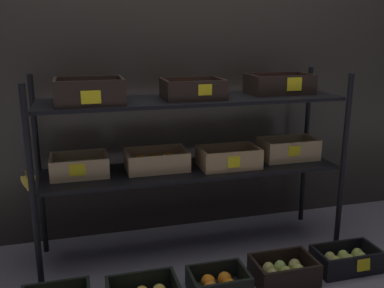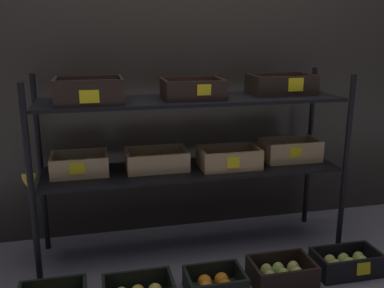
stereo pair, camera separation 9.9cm
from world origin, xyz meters
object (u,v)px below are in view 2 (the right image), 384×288
(display_rack, at_px, (193,135))
(crate_ground_pear, at_px, (281,274))
(crate_ground_rightmost_pear, at_px, (346,264))
(crate_ground_orange, at_px, (215,285))

(display_rack, xyz_separation_m, crate_ground_pear, (0.38, -0.47, -0.67))
(crate_ground_pear, relative_size, crate_ground_rightmost_pear, 0.92)
(display_rack, relative_size, crate_ground_orange, 6.09)
(crate_ground_pear, bearing_deg, crate_ground_orange, -179.49)
(crate_ground_pear, bearing_deg, display_rack, 128.58)
(display_rack, distance_m, crate_ground_orange, 0.83)
(crate_ground_rightmost_pear, bearing_deg, crate_ground_pear, -177.54)
(crate_ground_rightmost_pear, bearing_deg, display_rack, 149.60)
(crate_ground_orange, distance_m, crate_ground_pear, 0.37)
(display_rack, height_order, crate_ground_rightmost_pear, display_rack)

